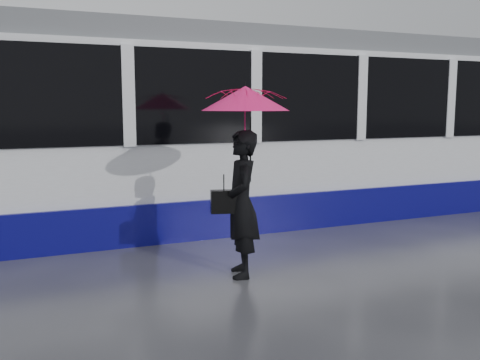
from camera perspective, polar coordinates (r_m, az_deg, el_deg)
name	(u,v)px	position (r m, az deg, el deg)	size (l,w,h in m)	color
ground	(213,264)	(7.14, -2.89, -8.90)	(90.00, 90.00, 0.00)	#2D2D33
rails	(163,225)	(9.44, -8.21, -4.74)	(34.00, 1.51, 0.02)	#3F3D38
tram	(15,134)	(8.92, -22.84, 4.56)	(26.00, 2.56, 3.35)	white
woman	(241,204)	(6.44, 0.16, -2.58)	(0.65, 0.43, 1.78)	black
umbrella	(245,116)	(6.36, 0.58, 6.88)	(1.28, 1.28, 1.20)	#F01481
handbag	(224,202)	(6.37, -1.73, -2.31)	(0.34, 0.22, 0.45)	black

